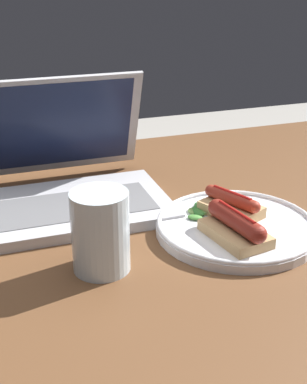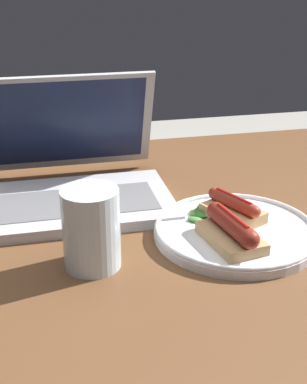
% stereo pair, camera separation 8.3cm
% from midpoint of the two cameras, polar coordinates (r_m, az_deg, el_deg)
% --- Properties ---
extents(desk, '(1.33, 0.89, 0.71)m').
position_cam_midpoint_polar(desk, '(0.88, 1.80, -7.76)').
color(desk, brown).
rests_on(desk, ground_plane).
extents(laptop, '(0.33, 0.28, 0.21)m').
position_cam_midpoint_polar(laptop, '(0.94, -6.15, 1.33)').
color(laptop, '#B7B7BC').
rests_on(laptop, desk).
extents(plate, '(0.25, 0.25, 0.02)m').
position_cam_midpoint_polar(plate, '(0.84, 11.57, -4.13)').
color(plate, silver).
rests_on(plate, desk).
extents(sausage_toast_left, '(0.10, 0.11, 0.04)m').
position_cam_midpoint_polar(sausage_toast_left, '(0.86, 11.25, -1.89)').
color(sausage_toast_left, tan).
rests_on(sausage_toast_left, plate).
extents(sausage_toast_middle, '(0.08, 0.12, 0.05)m').
position_cam_midpoint_polar(sausage_toast_middle, '(0.79, 11.34, -4.17)').
color(sausage_toast_middle, tan).
rests_on(sausage_toast_middle, plate).
extents(salad_pile, '(0.05, 0.07, 0.01)m').
position_cam_midpoint_polar(salad_pile, '(0.87, 7.77, -2.29)').
color(salad_pile, '#2D662D').
rests_on(salad_pile, plate).
extents(drinking_glass, '(0.08, 0.08, 0.11)m').
position_cam_midpoint_polar(drinking_glass, '(0.73, -3.41, -4.01)').
color(drinking_glass, silver).
rests_on(drinking_glass, desk).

